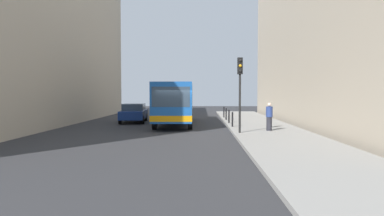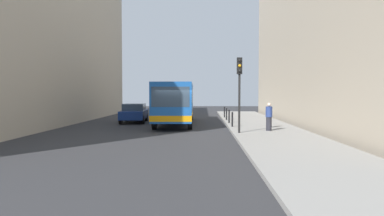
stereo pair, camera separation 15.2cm
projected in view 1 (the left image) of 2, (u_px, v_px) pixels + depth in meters
name	position (u px, v px, depth m)	size (l,w,h in m)	color
ground_plane	(178.00, 131.00, 21.90)	(80.00, 80.00, 0.00)	#2D2D30
sidewalk	(266.00, 130.00, 21.75)	(4.40, 40.00, 0.15)	gray
building_left	(24.00, 33.00, 25.91)	(7.00, 32.00, 13.33)	#B2A38C
building_right	(343.00, 23.00, 25.28)	(7.00, 32.00, 14.56)	#B2A38C
bus	(175.00, 101.00, 26.54)	(2.78, 11.08, 3.00)	#19519E
car_beside_bus	(134.00, 112.00, 28.05)	(2.10, 4.51, 1.48)	navy
traffic_light	(240.00, 81.00, 19.38)	(0.28, 0.33, 4.10)	black
bollard_near	(232.00, 119.00, 22.91)	(0.11, 0.11, 0.95)	black
bollard_mid	(229.00, 116.00, 25.80)	(0.11, 0.11, 0.95)	black
bollard_far	(226.00, 114.00, 28.70)	(0.11, 0.11, 0.95)	black
bollard_farthest	(224.00, 112.00, 31.60)	(0.11, 0.11, 0.95)	black
pedestrian_near_signal	(269.00, 117.00, 20.56)	(0.38, 0.38, 1.61)	#26262D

